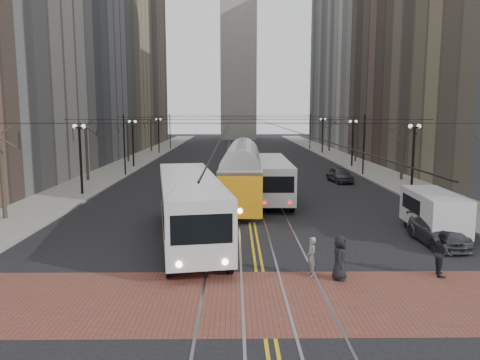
{
  "coord_description": "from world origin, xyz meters",
  "views": [
    {
      "loc": [
        -1.09,
        -20.31,
        6.8
      ],
      "look_at": [
        -0.77,
        6.0,
        3.0
      ],
      "focal_mm": 35.0,
      "sensor_mm": 36.0,
      "label": 1
    }
  ],
  "objects_px": {
    "transit_bus": "(189,209)",
    "pedestrian_a": "(340,258)",
    "rear_bus": "(271,180)",
    "sedan_parked": "(438,232)",
    "pedestrian_b": "(311,257)",
    "streetcar": "(242,180)",
    "sedan_grey": "(340,175)",
    "pedestrian_c": "(443,253)",
    "cargo_van": "(434,214)"
  },
  "relations": [
    {
      "from": "sedan_parked",
      "to": "rear_bus",
      "type": "bearing_deg",
      "value": 119.49
    },
    {
      "from": "cargo_van",
      "to": "pedestrian_a",
      "type": "xyz_separation_m",
      "value": [
        -6.78,
        -6.95,
        -0.27
      ]
    },
    {
      "from": "cargo_van",
      "to": "streetcar",
      "type": "bearing_deg",
      "value": 139.73
    },
    {
      "from": "cargo_van",
      "to": "sedan_grey",
      "type": "height_order",
      "value": "cargo_van"
    },
    {
      "from": "cargo_van",
      "to": "pedestrian_a",
      "type": "height_order",
      "value": "cargo_van"
    },
    {
      "from": "streetcar",
      "to": "cargo_van",
      "type": "relative_size",
      "value": 2.71
    },
    {
      "from": "sedan_parked",
      "to": "pedestrian_a",
      "type": "height_order",
      "value": "pedestrian_a"
    },
    {
      "from": "pedestrian_a",
      "to": "pedestrian_c",
      "type": "xyz_separation_m",
      "value": [
        4.44,
        0.45,
        0.03
      ]
    },
    {
      "from": "rear_bus",
      "to": "sedan_grey",
      "type": "height_order",
      "value": "rear_bus"
    },
    {
      "from": "streetcar",
      "to": "pedestrian_a",
      "type": "height_order",
      "value": "streetcar"
    },
    {
      "from": "pedestrian_a",
      "to": "pedestrian_b",
      "type": "relative_size",
      "value": 1.12
    },
    {
      "from": "sedan_parked",
      "to": "pedestrian_b",
      "type": "height_order",
      "value": "pedestrian_b"
    },
    {
      "from": "transit_bus",
      "to": "rear_bus",
      "type": "bearing_deg",
      "value": 56.43
    },
    {
      "from": "pedestrian_a",
      "to": "streetcar",
      "type": "bearing_deg",
      "value": 31.47
    },
    {
      "from": "sedan_parked",
      "to": "pedestrian_b",
      "type": "distance_m",
      "value": 8.75
    },
    {
      "from": "transit_bus",
      "to": "pedestrian_a",
      "type": "bearing_deg",
      "value": -52.12
    },
    {
      "from": "pedestrian_c",
      "to": "pedestrian_a",
      "type": "bearing_deg",
      "value": 111.24
    },
    {
      "from": "sedan_grey",
      "to": "pedestrian_b",
      "type": "relative_size",
      "value": 2.61
    },
    {
      "from": "rear_bus",
      "to": "pedestrian_a",
      "type": "bearing_deg",
      "value": -84.98
    },
    {
      "from": "sedan_parked",
      "to": "pedestrian_c",
      "type": "distance_m",
      "value": 5.08
    },
    {
      "from": "pedestrian_b",
      "to": "pedestrian_c",
      "type": "bearing_deg",
      "value": 80.79
    },
    {
      "from": "streetcar",
      "to": "pedestrian_c",
      "type": "xyz_separation_m",
      "value": [
        8.15,
        -16.36,
        -0.78
      ]
    },
    {
      "from": "sedan_grey",
      "to": "pedestrian_c",
      "type": "relative_size",
      "value": 2.24
    },
    {
      "from": "sedan_parked",
      "to": "pedestrian_c",
      "type": "bearing_deg",
      "value": -112.73
    },
    {
      "from": "pedestrian_b",
      "to": "pedestrian_c",
      "type": "height_order",
      "value": "pedestrian_c"
    },
    {
      "from": "cargo_van",
      "to": "sedan_grey",
      "type": "distance_m",
      "value": 20.31
    },
    {
      "from": "rear_bus",
      "to": "pedestrian_a",
      "type": "distance_m",
      "value": 18.13
    },
    {
      "from": "pedestrian_c",
      "to": "sedan_parked",
      "type": "bearing_deg",
      "value": -5.88
    },
    {
      "from": "cargo_van",
      "to": "pedestrian_c",
      "type": "xyz_separation_m",
      "value": [
        -2.35,
        -6.5,
        -0.24
      ]
    },
    {
      "from": "sedan_grey",
      "to": "pedestrian_c",
      "type": "xyz_separation_m",
      "value": [
        -1.68,
        -26.79,
        0.24
      ]
    },
    {
      "from": "sedan_grey",
      "to": "streetcar",
      "type": "bearing_deg",
      "value": -140.35
    },
    {
      "from": "rear_bus",
      "to": "sedan_parked",
      "type": "bearing_deg",
      "value": -58.62
    },
    {
      "from": "streetcar",
      "to": "cargo_van",
      "type": "bearing_deg",
      "value": -41.2
    },
    {
      "from": "rear_bus",
      "to": "pedestrian_b",
      "type": "bearing_deg",
      "value": -88.39
    },
    {
      "from": "streetcar",
      "to": "pedestrian_c",
      "type": "height_order",
      "value": "streetcar"
    },
    {
      "from": "streetcar",
      "to": "sedan_grey",
      "type": "bearing_deg",
      "value": 48.71
    },
    {
      "from": "rear_bus",
      "to": "sedan_grey",
      "type": "bearing_deg",
      "value": 51.16
    },
    {
      "from": "sedan_grey",
      "to": "pedestrian_a",
      "type": "distance_m",
      "value": 27.91
    },
    {
      "from": "streetcar",
      "to": "rear_bus",
      "type": "bearing_deg",
      "value": 30.66
    },
    {
      "from": "sedan_grey",
      "to": "cargo_van",
      "type": "bearing_deg",
      "value": -95.14
    },
    {
      "from": "transit_bus",
      "to": "pedestrian_c",
      "type": "relative_size",
      "value": 7.11
    },
    {
      "from": "streetcar",
      "to": "pedestrian_a",
      "type": "distance_m",
      "value": 17.23
    },
    {
      "from": "streetcar",
      "to": "rear_bus",
      "type": "height_order",
      "value": "streetcar"
    },
    {
      "from": "streetcar",
      "to": "pedestrian_b",
      "type": "bearing_deg",
      "value": -78.86
    },
    {
      "from": "transit_bus",
      "to": "cargo_van",
      "type": "xyz_separation_m",
      "value": [
        13.5,
        0.78,
        -0.5
      ]
    },
    {
      "from": "sedan_grey",
      "to": "pedestrian_a",
      "type": "relative_size",
      "value": 2.33
    },
    {
      "from": "pedestrian_a",
      "to": "cargo_van",
      "type": "bearing_deg",
      "value": -25.32
    },
    {
      "from": "transit_bus",
      "to": "sedan_parked",
      "type": "distance_m",
      "value": 13.08
    },
    {
      "from": "streetcar",
      "to": "sedan_grey",
      "type": "xyz_separation_m",
      "value": [
        9.83,
        10.43,
        -1.02
      ]
    },
    {
      "from": "cargo_van",
      "to": "pedestrian_b",
      "type": "height_order",
      "value": "cargo_van"
    }
  ]
}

